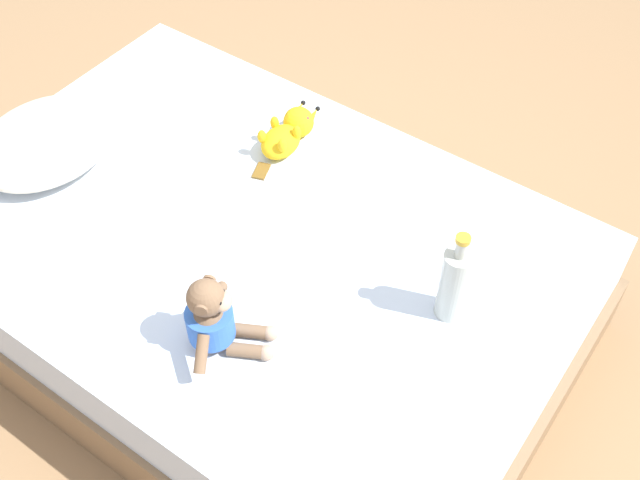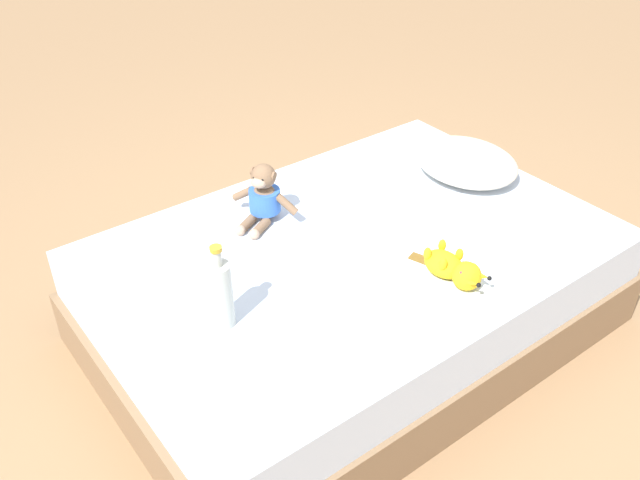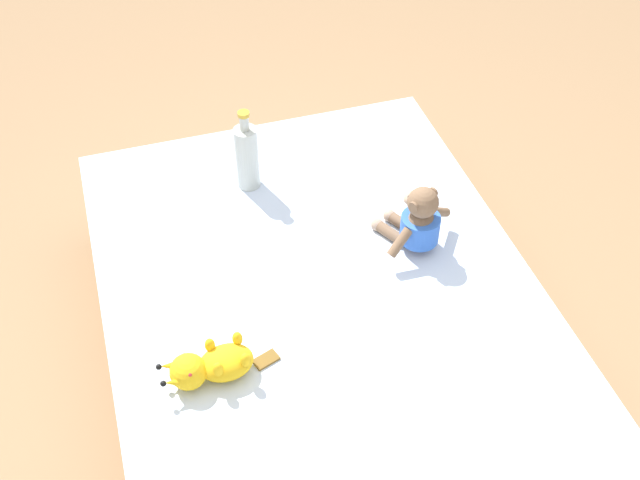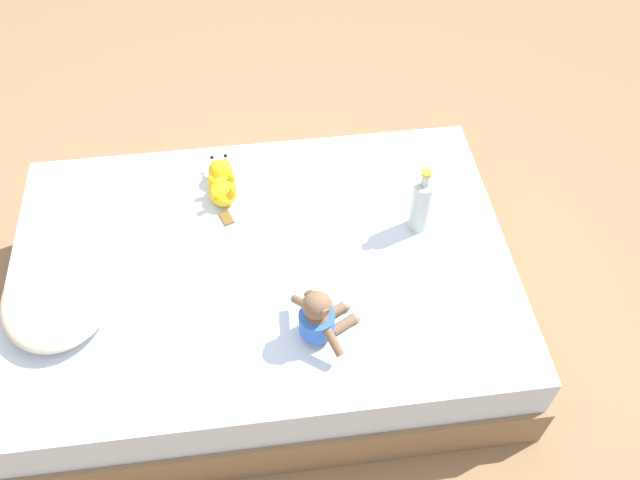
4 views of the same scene
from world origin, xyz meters
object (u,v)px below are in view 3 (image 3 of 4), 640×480
at_px(bed, 329,355).
at_px(plush_monkey, 418,223).
at_px(plush_yellow_creature, 210,366).
at_px(glass_bottle, 247,156).

height_order(bed, plush_monkey, plush_monkey).
bearing_deg(plush_yellow_creature, glass_bottle, -110.81).
relative_size(bed, glass_bottle, 6.47).
xyz_separation_m(bed, plush_monkey, (-0.34, -0.18, 0.31)).
bearing_deg(glass_bottle, plush_monkey, 134.40).
bearing_deg(plush_yellow_creature, bed, -160.99).
relative_size(bed, plush_yellow_creature, 5.82).
bearing_deg(bed, plush_yellow_creature, 19.01).
bearing_deg(plush_monkey, plush_yellow_creature, 23.18).
xyz_separation_m(plush_monkey, glass_bottle, (0.43, -0.44, 0.03)).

